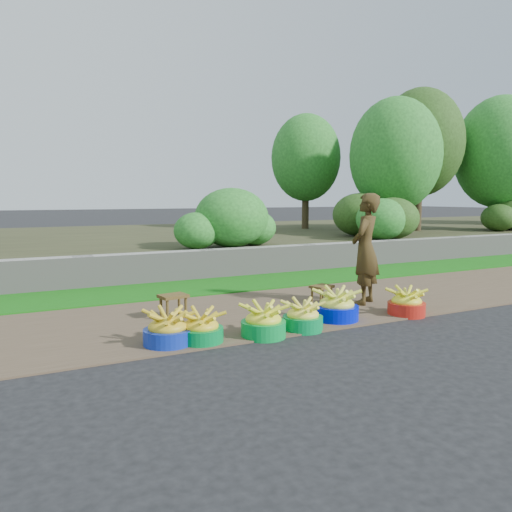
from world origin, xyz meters
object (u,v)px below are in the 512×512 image
basin_b (201,329)px  basin_c (263,322)px  basin_d (303,317)px  basin_e (337,307)px  stool_left (173,299)px  stool_right (322,289)px  vendor_woman (365,249)px  basin_f (407,303)px  basin_a (168,330)px

basin_b → basin_c: size_ratio=0.95×
basin_d → basin_e: size_ratio=0.86×
stool_left → stool_right: bearing=-5.0°
basin_c → stool_right: (1.50, 1.05, 0.07)m
stool_right → vendor_woman: size_ratio=0.23×
basin_b → basin_f: bearing=-1.2°
basin_e → stool_right: size_ratio=1.53×
stool_right → vendor_woman: 0.84m
stool_left → stool_right: 2.13m
basin_c → basin_f: bearing=0.9°
basin_d → basin_f: basin_f is taller
basin_b → stool_left: bearing=86.5°
basin_c → stool_left: bearing=117.0°
basin_c → stool_left: 1.39m
basin_f → stool_right: bearing=121.7°
basin_a → basin_c: bearing=-8.9°
basin_b → basin_a: bearing=167.9°
basin_e → vendor_woman: bearing=32.7°
basin_f → basin_d: bearing=179.9°
basin_a → stool_left: bearing=69.2°
basin_a → basin_b: bearing=-12.1°
basin_a → basin_e: (2.17, 0.05, 0.01)m
basin_f → stool_right: size_ratio=1.35×
stool_left → vendor_woman: size_ratio=0.24×
basin_c → basin_f: size_ratio=1.03×
basin_a → basin_f: bearing=-2.3°
basin_a → basin_d: size_ratio=1.08×
stool_right → basin_b: bearing=-156.4°
basin_e → stool_left: 2.04m
basin_a → stool_right: basin_a is taller
stool_right → basin_e: bearing=-113.1°
basin_d → basin_f: bearing=-0.1°
stool_left → vendor_woman: bearing=-9.2°
basin_f → vendor_woman: size_ratio=0.31×
basin_a → stool_right: (2.53, 0.89, 0.06)m
stool_left → basin_d: bearing=-45.8°
basin_b → stool_right: (2.20, 0.96, 0.07)m
basin_c → basin_e: size_ratio=0.92×
basin_f → stool_left: (-2.75, 1.20, 0.09)m
basin_b → basin_e: basin_e is taller
basin_e → stool_right: 0.91m
basin_d → stool_left: basin_d is taller
basin_b → basin_f: 2.82m
basin_b → basin_d: size_ratio=1.02×
basin_d → stool_left: bearing=134.2°
basin_d → stool_right: bearing=46.4°
basin_c → basin_e: bearing=10.4°
basin_c → basin_d: bearing=3.9°
basin_a → vendor_woman: bearing=11.6°
vendor_woman → basin_e: bearing=-1.4°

